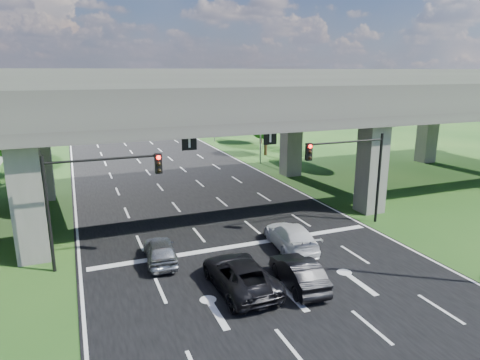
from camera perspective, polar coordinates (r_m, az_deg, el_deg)
ground at (r=22.25m, az=3.51°, el=-12.06°), size 160.00×160.00×0.00m
road at (r=30.90m, az=-4.39°, el=-4.32°), size 18.00×120.00×0.03m
overpass at (r=31.25m, az=-5.79°, el=10.68°), size 80.00×15.00×10.00m
signal_right at (r=27.98m, az=14.81°, el=2.12°), size 5.76×0.54×6.00m
signal_left at (r=22.67m, az=-19.04°, el=-1.01°), size 5.76×0.54×6.00m
streetlight_far at (r=46.13m, az=2.34°, el=9.33°), size 3.38×0.25×10.00m
streetlight_beyond at (r=61.06m, az=-3.87°, el=10.54°), size 3.38×0.25×10.00m
tree_left_near at (r=44.61m, az=-28.61°, el=6.10°), size 4.50×4.50×7.80m
tree_left_far at (r=60.34m, az=-26.05°, el=8.42°), size 4.80×4.80×8.32m
tree_right_near at (r=51.11m, az=3.53°, el=8.29°), size 4.20×4.20×7.28m
tree_right_mid at (r=59.62m, az=2.87°, el=8.85°), size 3.91×3.90×6.76m
tree_right_far at (r=65.53m, az=-3.30°, el=9.91°), size 4.50×4.50×7.80m
car_silver at (r=23.23m, az=-10.57°, el=-9.21°), size 1.91×4.03×1.33m
car_dark at (r=20.68m, az=7.81°, el=-12.13°), size 1.82×4.25×1.36m
car_white at (r=24.74m, az=6.80°, el=-7.46°), size 2.59×5.09×1.41m
car_trailing at (r=20.24m, az=-0.00°, el=-12.48°), size 2.48×5.23×1.44m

